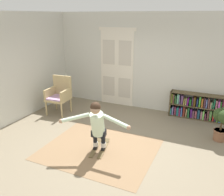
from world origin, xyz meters
The scene contains 10 objects.
ground_plane centered at (0.00, 0.00, 0.00)m, with size 7.20×7.20×0.00m, color #7D705A.
back_wall centered at (0.00, 2.60, 1.45)m, with size 6.00×0.10×2.90m, color beige.
side_wall_left centered at (-3.00, 0.40, 1.45)m, with size 0.10×6.00×2.90m, color beige.
double_door centered at (-0.98, 2.54, 1.23)m, with size 1.22×0.05×2.45m.
rug centered at (-0.15, -0.28, 0.00)m, with size 2.39×1.99×0.01m, color #88694B.
bookshelf centered at (1.62, 2.39, 0.33)m, with size 1.68×0.30×0.73m.
wicker_chair centered at (-2.21, 1.14, 0.58)m, with size 0.64×0.64×1.10m.
potted_plant centered at (2.23, 1.24, 0.54)m, with size 0.42×0.47×0.87m.
skis_pair centered at (-0.15, -0.25, 0.02)m, with size 0.43×0.82×0.07m.
person_skier centered at (-0.12, -0.41, 0.69)m, with size 1.44×0.70×1.11m.
Camera 1 is at (2.07, -4.44, 2.80)m, focal length 39.09 mm.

